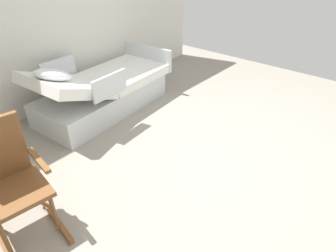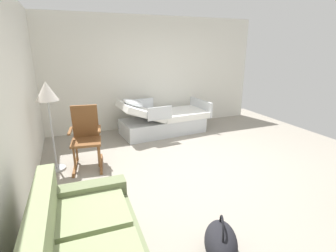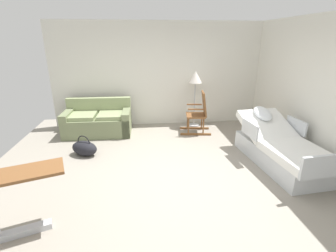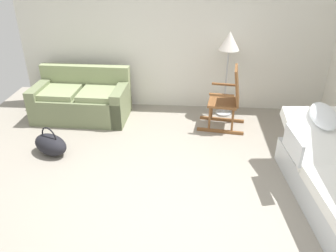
% 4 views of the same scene
% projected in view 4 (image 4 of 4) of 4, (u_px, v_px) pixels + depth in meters
% --- Properties ---
extents(ground_plane, '(6.76, 6.76, 0.00)m').
position_uv_depth(ground_plane, '(163.00, 196.00, 4.03)').
color(ground_plane, gray).
extents(back_wall, '(5.61, 0.10, 2.70)m').
position_uv_depth(back_wall, '(176.00, 34.00, 5.77)').
color(back_wall, silver).
rests_on(back_wall, ground).
extents(couch, '(1.62, 0.89, 0.85)m').
position_uv_depth(couch, '(82.00, 101.00, 5.81)').
color(couch, '#737D57').
rests_on(couch, ground).
extents(rocking_chair, '(0.82, 0.57, 1.05)m').
position_uv_depth(rocking_chair, '(228.00, 99.00, 5.36)').
color(rocking_chair, brown).
rests_on(rocking_chair, ground).
extents(floor_lamp, '(0.34, 0.34, 1.48)m').
position_uv_depth(floor_lamp, '(229.00, 47.00, 5.47)').
color(floor_lamp, '#B2B5BA').
rests_on(floor_lamp, ground).
extents(duffel_bag, '(0.64, 0.55, 0.43)m').
position_uv_depth(duffel_bag, '(51.00, 144.00, 4.81)').
color(duffel_bag, black).
rests_on(duffel_bag, ground).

